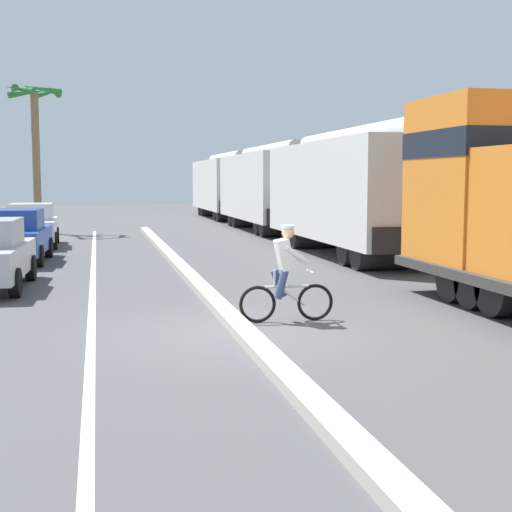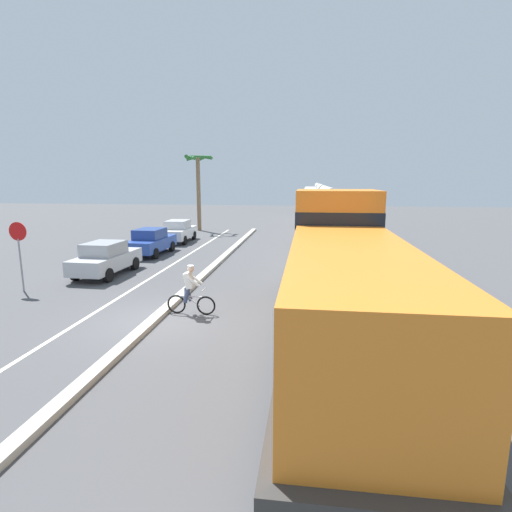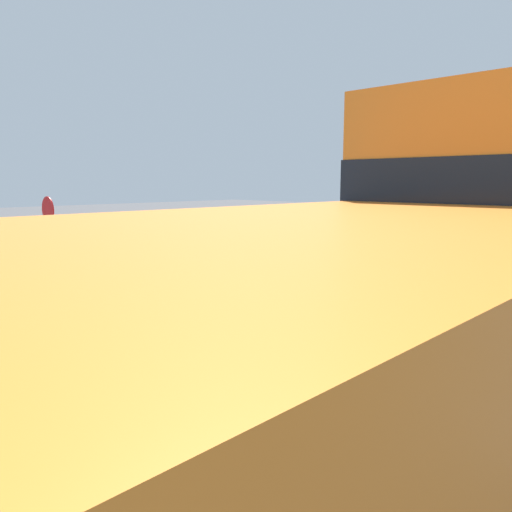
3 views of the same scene
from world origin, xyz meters
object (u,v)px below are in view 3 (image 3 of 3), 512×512
object	(u,v)px
parked_car_blue	(296,247)
stop_sign	(49,226)
parked_car_white	(369,236)
parked_car_silver	(181,263)
locomotive	(324,441)
cyclist	(145,341)
palm_tree_near	(434,148)

from	to	relation	value
parked_car_blue	stop_sign	size ratio (longest dim) A/B	1.48
parked_car_white	stop_sign	world-z (taller)	stop_sign
parked_car_silver	parked_car_blue	distance (m)	5.40
locomotive	parked_car_white	xyz separation A→B (m)	(-10.52, 17.61, -0.98)
parked_car_blue	cyclist	bearing A→B (deg)	-61.73
cyclist	locomotive	bearing A→B (deg)	-21.78
parked_car_silver	parked_car_white	world-z (taller)	same
cyclist	stop_sign	size ratio (longest dim) A/B	0.60
parked_car_white	cyclist	bearing A→B (deg)	-70.31
parked_car_silver	locomotive	bearing A→B (deg)	-33.46
parked_car_silver	parked_car_blue	size ratio (longest dim) A/B	1.00
locomotive	cyclist	xyz separation A→B (m)	(-4.92, 1.97, -0.98)
palm_tree_near	stop_sign	bearing A→B (deg)	-94.94
locomotive	palm_tree_near	xyz separation A→B (m)	(-10.83, 24.47, 3.31)
parked_car_white	palm_tree_near	bearing A→B (deg)	92.61
parked_car_silver	parked_car_white	xyz separation A→B (m)	(0.13, 10.58, 0.00)
locomotive	stop_sign	size ratio (longest dim) A/B	4.03
locomotive	parked_car_blue	xyz separation A→B (m)	(-10.55, 12.43, -0.98)
parked_car_blue	palm_tree_near	size ratio (longest dim) A/B	0.62
parked_car_white	parked_car_blue	bearing A→B (deg)	-90.36
cyclist	palm_tree_near	distance (m)	23.66
parked_car_silver	palm_tree_near	bearing A→B (deg)	90.61
stop_sign	palm_tree_near	size ratio (longest dim) A/B	0.42
palm_tree_near	parked_car_silver	bearing A→B (deg)	-89.39
parked_car_white	locomotive	bearing A→B (deg)	-59.16
parked_car_silver	stop_sign	size ratio (longest dim) A/B	1.48
parked_car_silver	parked_car_blue	xyz separation A→B (m)	(0.09, 5.40, 0.00)
parked_car_blue	palm_tree_near	xyz separation A→B (m)	(-0.28, 12.03, 4.29)
locomotive	cyclist	bearing A→B (deg)	158.22
parked_car_silver	parked_car_white	size ratio (longest dim) A/B	1.01
locomotive	parked_car_white	world-z (taller)	locomotive
parked_car_white	cyclist	xyz separation A→B (m)	(5.60, -15.65, 0.00)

